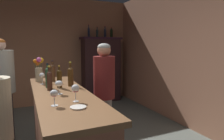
# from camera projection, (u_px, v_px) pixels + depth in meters

# --- Properties ---
(wall_back) EXTENTS (5.63, 0.12, 2.91)m
(wall_back) POSITION_uv_depth(u_px,v_px,m) (29.00, 52.00, 5.15)
(wall_back) COLOR tan
(wall_back) RESTS_ON ground
(wall_right) EXTENTS (0.12, 6.75, 2.91)m
(wall_right) POSITION_uv_depth(u_px,v_px,m) (219.00, 55.00, 3.24)
(wall_right) COLOR tan
(wall_right) RESTS_ON ground
(bar_counter) EXTENTS (0.60, 2.27, 1.07)m
(bar_counter) POSITION_uv_depth(u_px,v_px,m) (62.00, 135.00, 2.37)
(bar_counter) COLOR #8F5641
(bar_counter) RESTS_ON ground
(display_cabinet) EXTENTS (1.15, 0.47, 1.85)m
(display_cabinet) POSITION_uv_depth(u_px,v_px,m) (101.00, 68.00, 5.68)
(display_cabinet) COLOR #311D20
(display_cabinet) RESTS_ON ground
(wine_bottle_rose) EXTENTS (0.06, 0.06, 0.31)m
(wine_bottle_rose) POSITION_uv_depth(u_px,v_px,m) (48.00, 77.00, 2.50)
(wine_bottle_rose) COLOR #2E5033
(wine_bottle_rose) RESTS_ON bar_counter
(wine_bottle_pinot) EXTENTS (0.07, 0.07, 0.32)m
(wine_bottle_pinot) POSITION_uv_depth(u_px,v_px,m) (53.00, 72.00, 2.96)
(wine_bottle_pinot) COLOR #4E331E
(wine_bottle_pinot) RESTS_ON bar_counter
(wine_bottle_chardonnay) EXTENTS (0.07, 0.07, 0.32)m
(wine_bottle_chardonnay) POSITION_uv_depth(u_px,v_px,m) (71.00, 76.00, 2.60)
(wine_bottle_chardonnay) COLOR #4C3115
(wine_bottle_chardonnay) RESTS_ON bar_counter
(wine_bottle_syrah) EXTENTS (0.06, 0.06, 0.29)m
(wine_bottle_syrah) POSITION_uv_depth(u_px,v_px,m) (59.00, 78.00, 2.50)
(wine_bottle_syrah) COLOR #473112
(wine_bottle_syrah) RESTS_ON bar_counter
(wine_bottle_malbec) EXTENTS (0.06, 0.06, 0.30)m
(wine_bottle_malbec) POSITION_uv_depth(u_px,v_px,m) (50.00, 80.00, 2.35)
(wine_bottle_malbec) COLOR #43261C
(wine_bottle_malbec) RESTS_ON bar_counter
(wine_glass_front) EXTENTS (0.07, 0.07, 0.15)m
(wine_glass_front) POSITION_uv_depth(u_px,v_px,m) (54.00, 94.00, 1.74)
(wine_glass_front) COLOR white
(wine_glass_front) RESTS_ON bar_counter
(wine_glass_mid) EXTENTS (0.07, 0.07, 0.16)m
(wine_glass_mid) POSITION_uv_depth(u_px,v_px,m) (42.00, 76.00, 2.73)
(wine_glass_mid) COLOR white
(wine_glass_mid) RESTS_ON bar_counter
(wine_glass_rear) EXTENTS (0.08, 0.08, 0.17)m
(wine_glass_rear) POSITION_uv_depth(u_px,v_px,m) (75.00, 89.00, 1.87)
(wine_glass_rear) COLOR white
(wine_glass_rear) RESTS_ON bar_counter
(wine_glass_spare) EXTENTS (0.08, 0.08, 0.15)m
(wine_glass_spare) POSITION_uv_depth(u_px,v_px,m) (59.00, 84.00, 2.16)
(wine_glass_spare) COLOR white
(wine_glass_spare) RESTS_ON bar_counter
(flower_arrangement) EXTENTS (0.15, 0.16, 0.37)m
(flower_arrangement) POSITION_uv_depth(u_px,v_px,m) (39.00, 69.00, 2.94)
(flower_arrangement) COLOR tan
(flower_arrangement) RESTS_ON bar_counter
(cheese_plate) EXTENTS (0.14, 0.14, 0.01)m
(cheese_plate) POSITION_uv_depth(u_px,v_px,m) (78.00, 107.00, 1.69)
(cheese_plate) COLOR white
(cheese_plate) RESTS_ON bar_counter
(display_bottle_left) EXTENTS (0.06, 0.06, 0.34)m
(display_bottle_left) POSITION_uv_depth(u_px,v_px,m) (89.00, 32.00, 5.41)
(display_bottle_left) COLOR #1C223B
(display_bottle_left) RESTS_ON display_cabinet
(display_bottle_midleft) EXTENTS (0.06, 0.06, 0.29)m
(display_bottle_midleft) POSITION_uv_depth(u_px,v_px,m) (97.00, 33.00, 5.52)
(display_bottle_midleft) COLOR #212D31
(display_bottle_midleft) RESTS_ON display_cabinet
(display_bottle_center) EXTENTS (0.07, 0.07, 0.32)m
(display_bottle_center) POSITION_uv_depth(u_px,v_px,m) (105.00, 32.00, 5.61)
(display_bottle_center) COLOR #22253A
(display_bottle_center) RESTS_ON display_cabinet
(display_bottle_midright) EXTENTS (0.08, 0.08, 0.29)m
(display_bottle_midright) POSITION_uv_depth(u_px,v_px,m) (111.00, 33.00, 5.69)
(display_bottle_midright) COLOR black
(display_bottle_midright) RESTS_ON display_cabinet
(patron_by_cabinet) EXTENTS (0.38, 0.38, 1.72)m
(patron_by_cabinet) POSITION_uv_depth(u_px,v_px,m) (2.00, 89.00, 3.09)
(patron_by_cabinet) COLOR #343138
(patron_by_cabinet) RESTS_ON ground
(bartender) EXTENTS (0.32, 0.32, 1.64)m
(bartender) POSITION_uv_depth(u_px,v_px,m) (104.00, 92.00, 2.93)
(bartender) COLOR gray
(bartender) RESTS_ON ground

